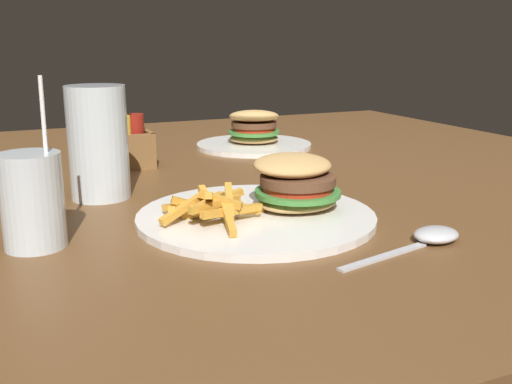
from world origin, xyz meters
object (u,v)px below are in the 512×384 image
meal_plate_near (269,202)px  juice_glass (33,205)px  spoon (432,236)px  meal_plate_far (254,135)px  beer_glass (98,144)px  condiment_caddy (125,146)px

meal_plate_near → juice_glass: bearing=178.2°
spoon → juice_glass: bearing=144.8°
juice_glass → spoon: bearing=-22.3°
meal_plate_far → meal_plate_near: bearing=-111.7°
spoon → meal_plate_far: bearing=71.7°
beer_glass → juice_glass: juice_glass is taller
juice_glass → condiment_caddy: juice_glass is taller
beer_glass → juice_glass: size_ratio=0.86×
condiment_caddy → spoon: bearing=-67.4°
meal_plate_near → beer_glass: beer_glass is taller
beer_glass → juice_glass: (-0.11, -0.19, -0.03)m
condiment_caddy → beer_glass: bearing=-111.7°
beer_glass → meal_plate_far: beer_glass is taller
meal_plate_near → beer_glass: 0.28m
beer_glass → meal_plate_far: size_ratio=0.67×
meal_plate_near → meal_plate_far: 0.53m
beer_glass → juice_glass: bearing=-119.4°
meal_plate_near → spoon: bearing=-51.2°
juice_glass → spoon: size_ratio=1.02×
juice_glass → condiment_caddy: size_ratio=1.99×
beer_glass → spoon: bearing=-49.0°
spoon → condiment_caddy: (-0.24, 0.58, 0.03)m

